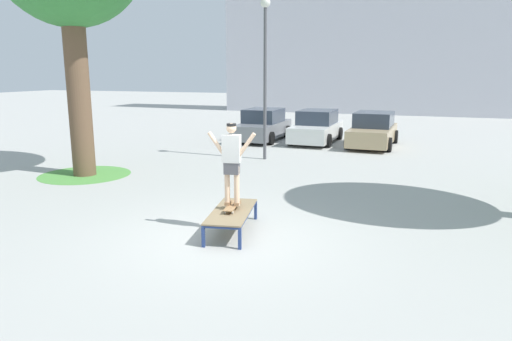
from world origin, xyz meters
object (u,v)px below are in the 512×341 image
Objects in this scene: car_tan at (373,131)px; light_post at (265,55)px; skateboard at (232,206)px; car_grey at (263,126)px; skater at (232,159)px; car_white at (317,128)px; skate_box at (232,213)px.

light_post is (-3.52, -4.63, 3.13)m from car_tan.
car_grey reaches higher than skateboard.
skater is at bearing 98.89° from skateboard.
car_tan is (2.61, -0.29, 0.00)m from car_white.
skater is at bearing 100.35° from skate_box.
skate_box is at bearing -76.26° from light_post.
skateboard is 0.19× the size of car_grey.
light_post is at bearing 103.74° from skate_box.
skate_box is 0.34× the size of light_post.
skateboard is at bearing -85.40° from car_white.
light_post reaches higher than skateboard.
car_tan is (1.56, 12.65, 0.28)m from skate_box.
car_grey is (-3.64, 12.72, -0.84)m from skater.
car_tan is (1.57, 12.58, -0.84)m from skater.
car_tan is 0.73× the size of light_post.
skateboard is 0.19× the size of car_white.
skateboard is 12.91m from car_white.
skate_box is 0.48× the size of car_grey.
car_grey and car_white have the same top height.
car_white is at bearing 79.48° from light_post.
skate_box is 13.31m from car_grey.
skater is (-0.00, 0.00, 0.99)m from skateboard.
light_post is at bearing 103.76° from skater.
skateboard is at bearing -76.24° from light_post.
car_white is at bearing 3.18° from car_grey.
skater reaches higher than skateboard.
car_grey is 2.61m from car_white.
car_white is at bearing 173.76° from car_tan.
car_tan is at bearing -1.54° from car_grey.
skater is 12.71m from car_tan.
skater reaches higher than car_white.
car_grey is 5.21m from car_tan.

